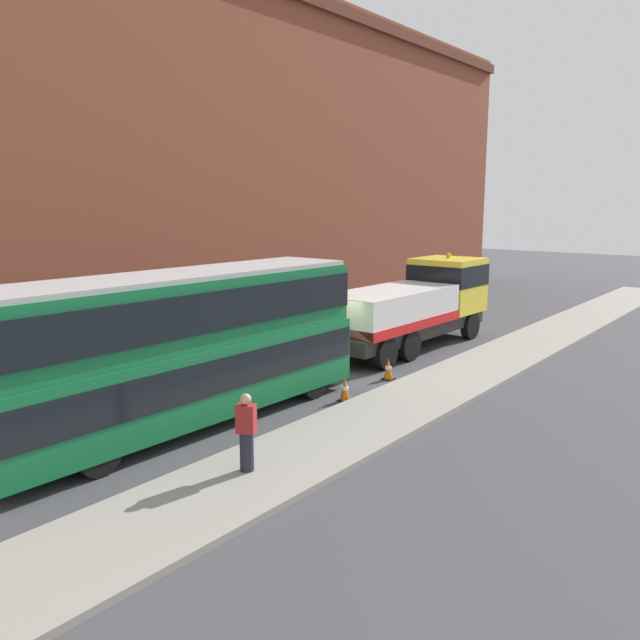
# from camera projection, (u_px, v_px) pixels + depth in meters

# --- Properties ---
(ground_plane) EXTENTS (120.00, 120.00, 0.00)m
(ground_plane) POSITION_uv_depth(u_px,v_px,m) (319.00, 373.00, 22.03)
(ground_plane) COLOR #424247
(near_kerb) EXTENTS (60.00, 2.80, 0.15)m
(near_kerb) POSITION_uv_depth(u_px,v_px,m) (427.00, 393.00, 19.46)
(near_kerb) COLOR gray
(near_kerb) RESTS_ON ground_plane
(building_facade) EXTENTS (60.00, 1.50, 16.00)m
(building_facade) POSITION_uv_depth(u_px,v_px,m) (159.00, 145.00, 25.51)
(building_facade) COLOR brown
(building_facade) RESTS_ON ground_plane
(recovery_tow_truck) EXTENTS (10.17, 2.81, 3.67)m
(recovery_tow_truck) POSITION_uv_depth(u_px,v_px,m) (415.00, 304.00, 25.83)
(recovery_tow_truck) COLOR #2D2D2D
(recovery_tow_truck) RESTS_ON ground_plane
(double_decker_bus) EXTENTS (11.09, 2.76, 4.06)m
(double_decker_bus) POSITION_uv_depth(u_px,v_px,m) (185.00, 343.00, 16.56)
(double_decker_bus) COLOR #146B38
(double_decker_bus) RESTS_ON ground_plane
(pedestrian_onlooker) EXTENTS (0.41, 0.47, 1.71)m
(pedestrian_onlooker) POSITION_uv_depth(u_px,v_px,m) (246.00, 433.00, 13.56)
(pedestrian_onlooker) COLOR #232333
(pedestrian_onlooker) RESTS_ON near_kerb
(traffic_cone_near_bus) EXTENTS (0.36, 0.36, 0.72)m
(traffic_cone_near_bus) POSITION_uv_depth(u_px,v_px,m) (345.00, 390.00, 18.91)
(traffic_cone_near_bus) COLOR orange
(traffic_cone_near_bus) RESTS_ON ground_plane
(traffic_cone_midway) EXTENTS (0.36, 0.36, 0.72)m
(traffic_cone_midway) POSITION_uv_depth(u_px,v_px,m) (388.00, 369.00, 21.22)
(traffic_cone_midway) COLOR orange
(traffic_cone_midway) RESTS_ON ground_plane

